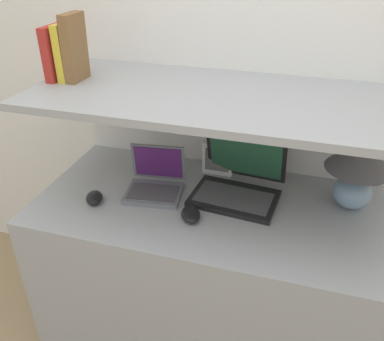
{
  "coord_description": "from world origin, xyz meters",
  "views": [
    {
      "loc": [
        0.3,
        -0.95,
        1.7
      ],
      "look_at": [
        -0.08,
        0.34,
        0.92
      ],
      "focal_mm": 38.0,
      "sensor_mm": 36.0,
      "label": 1
    }
  ],
  "objects_px": {
    "computer_mouse": "(191,214)",
    "book_brown": "(75,48)",
    "table_lamp": "(359,164)",
    "laptop_small": "(155,183)",
    "book_red": "(56,52)",
    "router_box": "(219,156)",
    "book_yellow": "(66,52)",
    "second_mouse": "(94,198)",
    "laptop_large": "(238,183)"
  },
  "relations": [
    {
      "from": "laptop_small",
      "to": "book_brown",
      "type": "distance_m",
      "value": 0.61
    },
    {
      "from": "laptop_large",
      "to": "computer_mouse",
      "type": "height_order",
      "value": "laptop_large"
    },
    {
      "from": "computer_mouse",
      "to": "router_box",
      "type": "height_order",
      "value": "router_box"
    },
    {
      "from": "computer_mouse",
      "to": "router_box",
      "type": "relative_size",
      "value": 0.84
    },
    {
      "from": "table_lamp",
      "to": "second_mouse",
      "type": "distance_m",
      "value": 1.02
    },
    {
      "from": "laptop_small",
      "to": "book_brown",
      "type": "xyz_separation_m",
      "value": [
        -0.32,
        0.05,
        0.52
      ]
    },
    {
      "from": "book_yellow",
      "to": "computer_mouse",
      "type": "bearing_deg",
      "value": -18.78
    },
    {
      "from": "computer_mouse",
      "to": "book_red",
      "type": "bearing_deg",
      "value": 162.5
    },
    {
      "from": "laptop_large",
      "to": "router_box",
      "type": "distance_m",
      "value": 0.2
    },
    {
      "from": "router_box",
      "to": "book_brown",
      "type": "bearing_deg",
      "value": -160.54
    },
    {
      "from": "second_mouse",
      "to": "book_brown",
      "type": "bearing_deg",
      "value": 120.83
    },
    {
      "from": "table_lamp",
      "to": "second_mouse",
      "type": "bearing_deg",
      "value": -165.01
    },
    {
      "from": "second_mouse",
      "to": "book_yellow",
      "type": "height_order",
      "value": "book_yellow"
    },
    {
      "from": "laptop_small",
      "to": "router_box",
      "type": "bearing_deg",
      "value": 48.24
    },
    {
      "from": "laptop_large",
      "to": "book_yellow",
      "type": "height_order",
      "value": "book_yellow"
    },
    {
      "from": "table_lamp",
      "to": "computer_mouse",
      "type": "height_order",
      "value": "table_lamp"
    },
    {
      "from": "table_lamp",
      "to": "router_box",
      "type": "bearing_deg",
      "value": 167.99
    },
    {
      "from": "laptop_large",
      "to": "book_brown",
      "type": "relative_size",
      "value": 1.45
    },
    {
      "from": "second_mouse",
      "to": "book_brown",
      "type": "height_order",
      "value": "book_brown"
    },
    {
      "from": "table_lamp",
      "to": "laptop_large",
      "type": "relative_size",
      "value": 0.82
    },
    {
      "from": "laptop_small",
      "to": "book_red",
      "type": "xyz_separation_m",
      "value": [
        -0.4,
        0.05,
        0.49
      ]
    },
    {
      "from": "book_yellow",
      "to": "second_mouse",
      "type": "bearing_deg",
      "value": -51.16
    },
    {
      "from": "book_yellow",
      "to": "router_box",
      "type": "bearing_deg",
      "value": 18.19
    },
    {
      "from": "book_brown",
      "to": "computer_mouse",
      "type": "bearing_deg",
      "value": -20.12
    },
    {
      "from": "second_mouse",
      "to": "book_red",
      "type": "xyz_separation_m",
      "value": [
        -0.2,
        0.19,
        0.51
      ]
    },
    {
      "from": "laptop_small",
      "to": "book_red",
      "type": "relative_size",
      "value": 1.23
    },
    {
      "from": "router_box",
      "to": "book_yellow",
      "type": "xyz_separation_m",
      "value": [
        -0.57,
        -0.19,
        0.46
      ]
    },
    {
      "from": "second_mouse",
      "to": "router_box",
      "type": "xyz_separation_m",
      "value": [
        0.42,
        0.38,
        0.06
      ]
    },
    {
      "from": "table_lamp",
      "to": "book_yellow",
      "type": "distance_m",
      "value": 1.18
    },
    {
      "from": "laptop_small",
      "to": "book_yellow",
      "type": "bearing_deg",
      "value": 172.21
    },
    {
      "from": "table_lamp",
      "to": "computer_mouse",
      "type": "relative_size",
      "value": 2.34
    },
    {
      "from": "book_yellow",
      "to": "book_brown",
      "type": "height_order",
      "value": "book_brown"
    },
    {
      "from": "router_box",
      "to": "book_red",
      "type": "xyz_separation_m",
      "value": [
        -0.61,
        -0.19,
        0.46
      ]
    },
    {
      "from": "book_red",
      "to": "book_yellow",
      "type": "relative_size",
      "value": 0.95
    },
    {
      "from": "laptop_large",
      "to": "second_mouse",
      "type": "relative_size",
      "value": 3.23
    },
    {
      "from": "table_lamp",
      "to": "book_brown",
      "type": "relative_size",
      "value": 1.18
    },
    {
      "from": "table_lamp",
      "to": "laptop_small",
      "type": "relative_size",
      "value": 1.19
    },
    {
      "from": "laptop_small",
      "to": "book_yellow",
      "type": "height_order",
      "value": "book_yellow"
    },
    {
      "from": "laptop_large",
      "to": "book_brown",
      "type": "height_order",
      "value": "book_brown"
    },
    {
      "from": "second_mouse",
      "to": "book_yellow",
      "type": "distance_m",
      "value": 0.57
    },
    {
      "from": "router_box",
      "to": "book_brown",
      "type": "height_order",
      "value": "book_brown"
    },
    {
      "from": "laptop_small",
      "to": "laptop_large",
      "type": "bearing_deg",
      "value": 13.09
    },
    {
      "from": "table_lamp",
      "to": "book_brown",
      "type": "xyz_separation_m",
      "value": [
        -1.09,
        -0.07,
        0.37
      ]
    },
    {
      "from": "computer_mouse",
      "to": "book_brown",
      "type": "relative_size",
      "value": 0.51
    },
    {
      "from": "computer_mouse",
      "to": "second_mouse",
      "type": "height_order",
      "value": "same"
    },
    {
      "from": "book_red",
      "to": "laptop_large",
      "type": "bearing_deg",
      "value": 2.16
    },
    {
      "from": "table_lamp",
      "to": "book_red",
      "type": "distance_m",
      "value": 1.22
    },
    {
      "from": "computer_mouse",
      "to": "book_brown",
      "type": "distance_m",
      "value": 0.77
    },
    {
      "from": "router_box",
      "to": "book_brown",
      "type": "xyz_separation_m",
      "value": [
        -0.53,
        -0.19,
        0.48
      ]
    },
    {
      "from": "book_red",
      "to": "book_yellow",
      "type": "height_order",
      "value": "book_yellow"
    }
  ]
}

